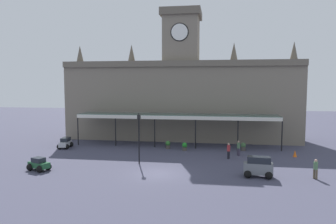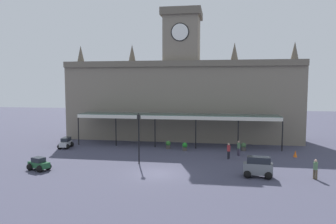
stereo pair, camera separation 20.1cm
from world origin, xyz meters
TOP-DOWN VIEW (x-y plane):
  - ground_plane at (0.00, 0.00)m, footprint 140.00×140.00m
  - station_building at (0.00, 18.37)m, footprint 32.46×6.80m
  - entrance_canopy at (0.00, 12.74)m, footprint 25.47×3.26m
  - car_grey_van at (8.62, 0.28)m, footprint 2.47×1.72m
  - car_silver_estate at (-13.34, 9.27)m, footprint 1.74×2.35m
  - car_green_sedan at (-10.93, -0.63)m, footprint 2.23×1.95m
  - pedestrian_crossing_forecourt at (7.49, 8.33)m, footprint 0.34×0.35m
  - pedestrian_near_entrance at (13.26, 0.47)m, footprint 0.34×0.34m
  - pedestrian_beside_cars at (6.36, 6.63)m, footprint 0.34×0.36m
  - victorian_lamppost at (-2.44, 3.09)m, footprint 0.30×0.30m
  - traffic_cone at (13.51, 8.60)m, footprint 0.40×0.40m
  - planter_near_kerb at (-0.77, 10.81)m, footprint 0.60×0.60m
  - planter_by_canopy at (1.35, 10.01)m, footprint 0.60×0.60m
  - planter_forecourt_centre at (8.24, 11.04)m, footprint 0.60×0.60m

SIDE VIEW (x-z plane):
  - ground_plane at x=0.00m, z-range 0.00..0.00m
  - traffic_cone at x=13.51m, z-range 0.00..0.74m
  - planter_near_kerb at x=-0.77m, z-range 0.01..0.97m
  - planter_by_canopy at x=1.35m, z-range 0.01..0.97m
  - planter_forecourt_centre at x=8.24m, z-range 0.01..0.97m
  - car_green_sedan at x=-10.93m, z-range -0.09..1.10m
  - car_silver_estate at x=-13.34m, z-range -0.07..1.20m
  - car_grey_van at x=8.62m, z-range -0.08..1.69m
  - pedestrian_crossing_forecourt at x=7.49m, z-range 0.07..1.74m
  - pedestrian_near_entrance at x=13.26m, z-range 0.07..1.74m
  - pedestrian_beside_cars at x=6.36m, z-range 0.07..1.74m
  - victorian_lamppost at x=-2.44m, z-range 0.60..5.66m
  - entrance_canopy at x=0.00m, z-range 1.86..5.91m
  - station_building at x=0.00m, z-range -2.89..15.23m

